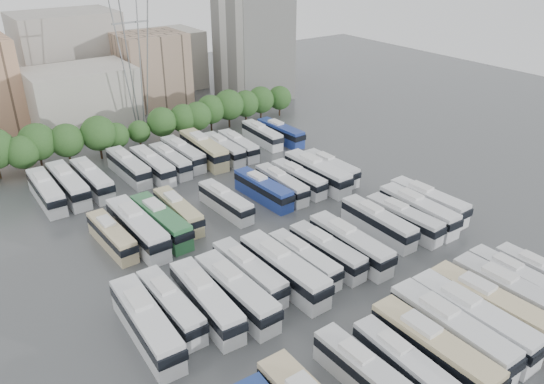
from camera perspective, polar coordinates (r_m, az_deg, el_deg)
ground at (r=68.35m, az=1.25°, el=-5.61°), size 220.00×220.00×0.00m
tree_line at (r=99.80m, az=-14.13°, el=7.00°), size 64.56×7.81×8.48m
city_buildings at (r=124.65m, az=-22.18°, el=11.34°), size 102.00×35.00×20.00m
apartment_tower at (r=127.14m, az=-2.01°, el=15.86°), size 14.00×14.00×26.00m
electricity_pylon at (r=104.66m, az=-14.84°, el=15.91°), size 9.00×6.91×33.83m
bus_r0_s4 at (r=49.06m, az=10.16°, el=-18.75°), size 2.87×11.51×3.59m
bus_r0_s5 at (r=50.62m, az=14.02°, el=-17.56°), size 2.71×11.25×3.51m
bus_r0_s6 at (r=52.23m, az=16.95°, el=-15.91°), size 3.08×13.24×4.14m
bus_r0_s7 at (r=54.70m, az=18.67°, el=-13.92°), size 3.08×13.45×4.21m
bus_r0_s8 at (r=56.74m, az=20.78°, el=-12.64°), size 3.11×13.59×4.25m
bus_r0_s9 at (r=59.19m, az=22.30°, el=-11.23°), size 3.52×13.19×4.10m
bus_r0_s10 at (r=61.65m, az=24.29°, el=-10.03°), size 3.34×13.09×4.08m
bus_r0_s11 at (r=64.75m, az=24.83°, el=-8.56°), size 2.50×11.37×3.57m
bus_r0_s12 at (r=66.92m, az=27.03°, el=-7.97°), size 2.49×10.84×3.39m
bus_r1_s0 at (r=54.25m, az=-13.39°, el=-13.57°), size 3.31×13.16×4.10m
bus_r1_s1 at (r=56.32m, az=-10.87°, el=-11.88°), size 2.61×11.52×3.61m
bus_r1_s2 at (r=56.18m, az=-7.11°, el=-11.47°), size 3.26×12.60×3.92m
bus_r1_s3 at (r=56.99m, az=-3.91°, el=-10.62°), size 3.09×12.86×4.01m
bus_r1_s4 at (r=60.06m, az=-2.48°, el=-8.60°), size 2.84×11.76×3.67m
bus_r1_s5 at (r=60.04m, az=1.26°, el=-8.30°), size 3.32×13.42×4.18m
bus_r1_s6 at (r=62.48m, az=3.44°, el=-7.21°), size 2.76×11.01×3.43m
bus_r1_s7 at (r=64.07m, az=5.91°, el=-6.32°), size 2.97×11.44×3.56m
bus_r1_s8 at (r=65.43m, az=8.39°, el=-5.52°), size 2.85×12.57×3.94m
bus_r1_s10 at (r=70.86m, az=11.34°, el=-3.21°), size 2.73×11.87×3.71m
bus_r1_s11 at (r=72.57m, az=13.95°, el=-2.79°), size 3.12×11.68×3.63m
bus_r1_s12 at (r=74.95m, az=15.44°, el=-1.88°), size 2.89×12.47×3.90m
bus_r1_s13 at (r=77.85m, az=16.47°, el=-0.96°), size 3.20×12.27×3.82m
bus_r2_s1 at (r=69.78m, az=-16.85°, el=-4.54°), size 2.84×10.99×3.42m
bus_r2_s2 at (r=69.84m, az=-14.29°, el=-3.75°), size 3.27×13.72×4.29m
bus_r2_s3 at (r=71.07m, az=-11.88°, el=-3.05°), size 3.36×12.83×3.99m
bus_r2_s4 at (r=73.55m, az=-10.07°, el=-2.00°), size 2.68×11.35×3.55m
bus_r2_s6 at (r=75.31m, az=-5.03°, el=-1.01°), size 2.88×11.05×3.44m
bus_r2_s8 at (r=78.35m, az=-0.96°, el=0.32°), size 3.11×11.72×3.64m
bus_r2_s9 at (r=80.04m, az=1.03°, el=0.86°), size 2.75×11.26×3.51m
bus_r2_s10 at (r=82.05m, az=2.87°, el=1.48°), size 2.79×11.12×3.46m
bus_r2_s11 at (r=83.47m, az=4.87°, el=2.12°), size 3.13×13.31×4.16m
bus_r2_s12 at (r=86.16m, az=6.31°, el=2.63°), size 2.70×11.28×3.52m
bus_r3_s0 at (r=84.24m, az=-23.13°, el=0.10°), size 2.78×12.39×3.88m
bus_r3_s1 at (r=85.08m, az=-21.08°, el=0.79°), size 3.03×12.95×4.05m
bus_r3_s2 at (r=85.77m, az=-18.79°, el=1.32°), size 3.00×12.40×3.87m
bus_r3_s4 at (r=88.65m, az=-15.18°, el=2.65°), size 3.01×12.37×3.86m
bus_r3_s5 at (r=88.34m, az=-12.74°, el=2.84°), size 2.81×12.21×3.82m
bus_r3_s6 at (r=89.91m, az=-10.90°, el=3.35°), size 2.65×11.38×3.56m
bus_r3_s7 at (r=92.14m, az=-9.56°, el=4.10°), size 2.85×11.98×3.74m
bus_r3_s8 at (r=92.83m, az=-7.36°, el=4.60°), size 3.55×13.75×4.28m
bus_r3_s9 at (r=93.60m, az=-5.28°, el=4.68°), size 2.58×11.42×3.58m
bus_r3_s10 at (r=95.05m, az=-3.67°, el=5.04°), size 2.85×11.13×3.46m
bus_r3_s12 at (r=99.96m, az=-1.08°, el=6.20°), size 2.87×11.21×3.49m
bus_r3_s13 at (r=100.90m, az=0.93°, el=6.44°), size 3.09×11.70×3.64m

